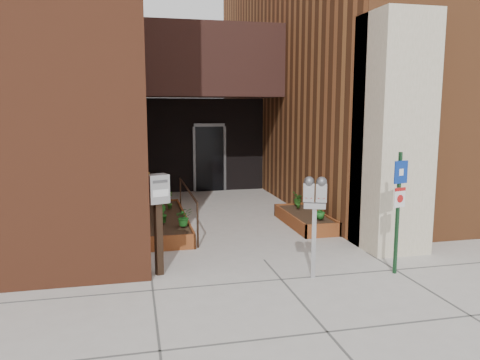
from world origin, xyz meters
TOP-DOWN VIEW (x-y plane):
  - ground at (0.00, 0.00)m, footprint 80.00×80.00m
  - architecture at (-0.18, 6.89)m, footprint 20.00×14.60m
  - planter_left at (-1.55, 2.70)m, footprint 0.90×3.60m
  - planter_right at (1.60, 2.20)m, footprint 0.80×2.20m
  - handrail at (-1.05, 2.65)m, footprint 0.04×3.34m
  - parking_meter at (0.52, -1.02)m, footprint 0.38×0.25m
  - sign_post at (1.90, -1.15)m, footprint 0.27×0.10m
  - payment_dropbox at (-1.86, -0.33)m, footprint 0.39×0.34m
  - shrub_left_a at (-1.25, 1.60)m, footprint 0.37×0.37m
  - shrub_left_b at (-1.66, 1.99)m, footprint 0.29×0.29m
  - shrub_left_c at (-1.62, 3.61)m, footprint 0.22×0.22m
  - shrub_left_d at (-1.41, 3.36)m, footprint 0.28×0.28m
  - shrub_right_a at (1.70, 1.55)m, footprint 0.27×0.27m
  - shrub_right_b at (1.63, 2.71)m, footprint 0.19×0.19m
  - shrub_right_c at (1.74, 3.10)m, footprint 0.39×0.39m

SIDE VIEW (x-z plane):
  - ground at x=0.00m, z-range 0.00..0.00m
  - planter_left at x=-1.55m, z-range -0.02..0.28m
  - planter_right at x=1.60m, z-range -0.02..0.28m
  - shrub_right_c at x=1.74m, z-range 0.30..0.62m
  - shrub_left_c at x=-1.62m, z-range 0.30..0.62m
  - shrub_right_b at x=1.63m, z-range 0.30..0.64m
  - shrub_right_a at x=1.70m, z-range 0.30..0.67m
  - shrub_left_b at x=-1.66m, z-range 0.30..0.67m
  - shrub_left_a at x=-1.25m, z-range 0.30..0.68m
  - shrub_left_d at x=-1.41m, z-range 0.30..0.70m
  - handrail at x=-1.05m, z-range 0.30..1.20m
  - payment_dropbox at x=-1.86m, z-range 0.36..2.01m
  - sign_post at x=1.90m, z-range 0.23..2.22m
  - parking_meter at x=0.52m, z-range 0.45..2.08m
  - architecture at x=-0.18m, z-range -0.02..9.98m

